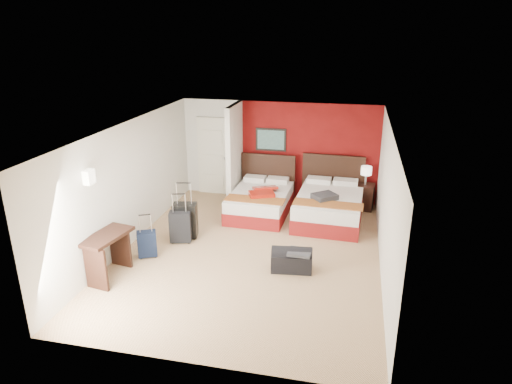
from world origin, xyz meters
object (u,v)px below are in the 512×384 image
(red_suitcase_open, at_px, (263,191))
(duffel_bag, at_px, (292,261))
(bed_left, at_px, (260,203))
(suitcase_navy, at_px, (147,245))
(nightstand, at_px, (364,197))
(bed_right, at_px, (329,208))
(table_lamp, at_px, (366,176))
(suitcase_black, at_px, (185,221))
(desk, at_px, (109,256))
(suitcase_charcoal, at_px, (180,228))

(red_suitcase_open, relative_size, duffel_bag, 1.05)
(bed_left, distance_m, suitcase_navy, 3.10)
(bed_left, xyz_separation_m, nightstand, (2.42, 0.87, 0.03))
(duffel_bag, bearing_deg, nightstand, 62.23)
(bed_right, distance_m, duffel_bag, 2.53)
(table_lamp, relative_size, suitcase_black, 0.62)
(bed_right, xyz_separation_m, table_lamp, (0.79, 0.90, 0.54))
(nightstand, bearing_deg, table_lamp, 0.00)
(bed_left, distance_m, desk, 3.99)
(suitcase_black, relative_size, suitcase_charcoal, 1.14)
(nightstand, bearing_deg, bed_left, -153.79)
(bed_left, bearing_deg, desk, -118.64)
(suitcase_charcoal, bearing_deg, suitcase_navy, -131.56)
(table_lamp, bearing_deg, suitcase_black, -146.10)
(duffel_bag, relative_size, desk, 0.75)
(red_suitcase_open, distance_m, duffel_bag, 2.65)
(bed_left, distance_m, table_lamp, 2.64)
(bed_left, xyz_separation_m, red_suitcase_open, (0.10, -0.10, 0.33))
(bed_right, xyz_separation_m, desk, (-3.65, -3.41, 0.10))
(bed_right, bearing_deg, table_lamp, 51.41)
(suitcase_navy, bearing_deg, bed_left, 30.99)
(bed_right, bearing_deg, nightstand, 51.41)
(bed_left, distance_m, red_suitcase_open, 0.36)
(red_suitcase_open, xyz_separation_m, desk, (-2.12, -3.34, -0.20))
(table_lamp, relative_size, desk, 0.46)
(bed_right, xyz_separation_m, duffel_bag, (-0.51, -2.47, -0.13))
(suitcase_black, height_order, suitcase_charcoal, suitcase_black)
(red_suitcase_open, bearing_deg, desk, -145.19)
(bed_left, relative_size, suitcase_charcoal, 2.94)
(nightstand, relative_size, suitcase_charcoal, 0.98)
(red_suitcase_open, bearing_deg, duffel_bag, -89.82)
(bed_right, distance_m, suitcase_black, 3.30)
(desk, bearing_deg, bed_left, 69.59)
(bed_left, height_order, suitcase_black, suitcase_black)
(suitcase_charcoal, bearing_deg, table_lamp, 22.03)
(suitcase_charcoal, bearing_deg, red_suitcase_open, 37.28)
(bed_right, xyz_separation_m, suitcase_charcoal, (-2.93, -1.81, 0.01))
(red_suitcase_open, xyz_separation_m, duffel_bag, (1.02, -2.41, -0.43))
(suitcase_navy, height_order, desk, desk)
(red_suitcase_open, bearing_deg, suitcase_black, -154.98)
(table_lamp, height_order, desk, table_lamp)
(suitcase_charcoal, xyz_separation_m, desk, (-0.72, -1.60, 0.09))
(bed_right, height_order, red_suitcase_open, red_suitcase_open)
(duffel_bag, distance_m, desk, 3.28)
(table_lamp, bearing_deg, nightstand, 0.00)
(bed_left, height_order, table_lamp, table_lamp)
(suitcase_black, xyz_separation_m, suitcase_navy, (-0.42, -0.99, -0.12))
(red_suitcase_open, relative_size, suitcase_black, 1.06)
(suitcase_navy, bearing_deg, table_lamp, 14.13)
(nightstand, xyz_separation_m, suitcase_black, (-3.69, -2.48, 0.05))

